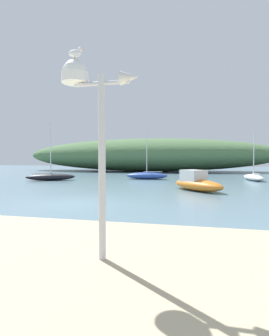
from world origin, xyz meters
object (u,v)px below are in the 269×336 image
object	(u,v)px
mast_structure	(87,99)
motorboat_off_point	(197,183)
sailboat_far_right	(51,177)
sailboat_near_shore	(147,176)
sailboat_west_reach	(253,177)
seagull_on_radar	(76,53)

from	to	relation	value
mast_structure	motorboat_off_point	size ratio (longest dim) A/B	0.87
mast_structure	sailboat_far_right	world-z (taller)	sailboat_far_right
sailboat_far_right	motorboat_off_point	size ratio (longest dim) A/B	1.33
sailboat_near_shore	sailboat_west_reach	size ratio (longest dim) A/B	1.12
mast_structure	sailboat_near_shore	xyz separation A→B (m)	(-2.77, 20.26, -2.53)
motorboat_off_point	seagull_on_radar	bearing A→B (deg)	-99.39
mast_structure	motorboat_off_point	world-z (taller)	mast_structure
mast_structure	sailboat_near_shore	size ratio (longest dim) A/B	0.68
motorboat_off_point	sailboat_far_right	bearing A→B (deg)	158.63
seagull_on_radar	sailboat_far_right	distance (m)	20.12
sailboat_west_reach	mast_structure	bearing A→B (deg)	-107.64
sailboat_west_reach	motorboat_off_point	world-z (taller)	sailboat_west_reach
motorboat_off_point	sailboat_west_reach	bearing A→B (deg)	61.34
seagull_on_radar	sailboat_near_shore	size ratio (longest dim) A/B	0.06
seagull_on_radar	motorboat_off_point	world-z (taller)	seagull_on_radar
sailboat_near_shore	motorboat_off_point	distance (m)	9.46
mast_structure	motorboat_off_point	bearing A→B (deg)	81.57
sailboat_far_right	sailboat_west_reach	distance (m)	17.79
seagull_on_radar	sailboat_far_right	world-z (taller)	sailboat_far_right
sailboat_far_right	mast_structure	bearing A→B (deg)	-57.57
mast_structure	sailboat_far_right	bearing A→B (deg)	122.43
sailboat_far_right	seagull_on_radar	bearing A→B (deg)	-58.06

